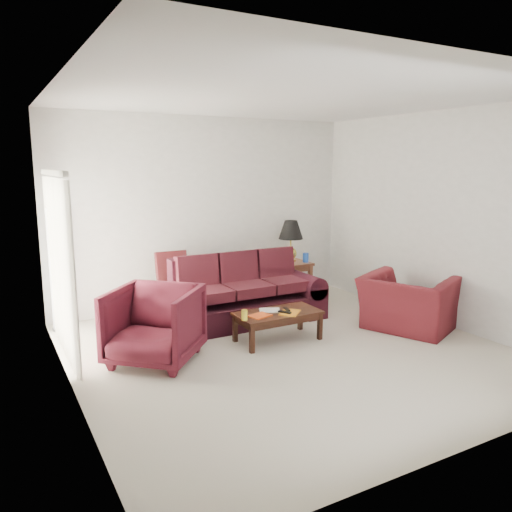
{
  "coord_description": "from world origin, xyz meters",
  "views": [
    {
      "loc": [
        -3.16,
        -4.88,
        2.25
      ],
      "look_at": [
        0.0,
        0.85,
        1.05
      ],
      "focal_mm": 35.0,
      "sensor_mm": 36.0,
      "label": 1
    }
  ],
  "objects_px": {
    "armchair_left": "(154,325)",
    "armchair_right": "(408,303)",
    "coffee_table": "(278,326)",
    "sofa": "(244,290)",
    "end_table": "(290,280)",
    "floor_lamp": "(59,270)"
  },
  "relations": [
    {
      "from": "armchair_left",
      "to": "armchair_right",
      "type": "xyz_separation_m",
      "value": [
        3.41,
        -0.56,
        -0.07
      ]
    },
    {
      "from": "armchair_right",
      "to": "coffee_table",
      "type": "distance_m",
      "value": 1.87
    },
    {
      "from": "sofa",
      "to": "end_table",
      "type": "distance_m",
      "value": 1.49
    },
    {
      "from": "sofa",
      "to": "floor_lamp",
      "type": "xyz_separation_m",
      "value": [
        -2.37,
        0.9,
        0.38
      ]
    },
    {
      "from": "armchair_left",
      "to": "coffee_table",
      "type": "distance_m",
      "value": 1.63
    },
    {
      "from": "end_table",
      "to": "floor_lamp",
      "type": "xyz_separation_m",
      "value": [
        -3.64,
        0.14,
        0.53
      ]
    },
    {
      "from": "floor_lamp",
      "to": "coffee_table",
      "type": "xyz_separation_m",
      "value": [
        2.38,
        -1.8,
        -0.66
      ]
    },
    {
      "from": "coffee_table",
      "to": "floor_lamp",
      "type": "bearing_deg",
      "value": 125.75
    },
    {
      "from": "sofa",
      "to": "coffee_table",
      "type": "distance_m",
      "value": 0.94
    },
    {
      "from": "armchair_right",
      "to": "floor_lamp",
      "type": "bearing_deg",
      "value": 37.66
    },
    {
      "from": "end_table",
      "to": "armchair_left",
      "type": "distance_m",
      "value": 3.28
    },
    {
      "from": "end_table",
      "to": "floor_lamp",
      "type": "relative_size",
      "value": 0.38
    },
    {
      "from": "sofa",
      "to": "armchair_right",
      "type": "xyz_separation_m",
      "value": [
        1.82,
        -1.38,
        -0.1
      ]
    },
    {
      "from": "end_table",
      "to": "armchair_left",
      "type": "bearing_deg",
      "value": -151.13
    },
    {
      "from": "floor_lamp",
      "to": "coffee_table",
      "type": "relative_size",
      "value": 1.55
    },
    {
      "from": "end_table",
      "to": "sofa",
      "type": "bearing_deg",
      "value": -149.22
    },
    {
      "from": "floor_lamp",
      "to": "coffee_table",
      "type": "bearing_deg",
      "value": -37.13
    },
    {
      "from": "armchair_right",
      "to": "end_table",
      "type": "bearing_deg",
      "value": -9.43
    },
    {
      "from": "end_table",
      "to": "armchair_left",
      "type": "xyz_separation_m",
      "value": [
        -2.87,
        -1.58,
        0.12
      ]
    },
    {
      "from": "coffee_table",
      "to": "sofa",
      "type": "bearing_deg",
      "value": 73.82
    },
    {
      "from": "sofa",
      "to": "armchair_right",
      "type": "height_order",
      "value": "sofa"
    },
    {
      "from": "end_table",
      "to": "coffee_table",
      "type": "bearing_deg",
      "value": -127.15
    }
  ]
}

